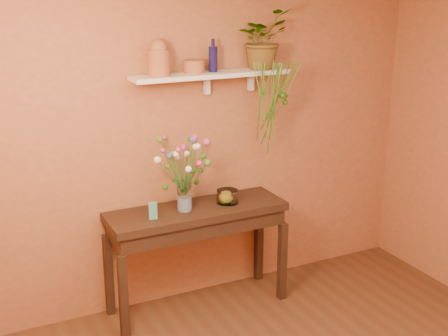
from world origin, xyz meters
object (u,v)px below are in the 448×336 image
glass_bowl (228,197)px  spider_plant (262,39)px  sideboard (197,223)px  terracotta_jug (159,59)px  bouquet (186,158)px  blue_bottle (213,58)px  glass_vase (185,198)px

glass_bowl → spider_plant: bearing=21.2°
sideboard → glass_bowl: bearing=-0.9°
glass_bowl → terracotta_jug: bearing=168.6°
bouquet → glass_bowl: size_ratio=2.67×
sideboard → glass_bowl: 0.33m
sideboard → glass_bowl: size_ratio=8.15×
bouquet → glass_bowl: bearing=3.0°
terracotta_jug → blue_bottle: (0.47, 0.04, -0.03)m
spider_plant → glass_bowl: (-0.39, -0.15, -1.24)m
glass_vase → bouquet: (0.01, -0.01, 0.33)m
blue_bottle → spider_plant: 0.46m
sideboard → blue_bottle: size_ratio=5.68×
blue_bottle → glass_vase: blue_bottle is taller
terracotta_jug → spider_plant: 0.91m
terracotta_jug → glass_vase: terracotta_jug is taller
sideboard → glass_vase: bearing=-174.2°
bouquet → glass_vase: bearing=125.2°
sideboard → bouquet: 0.57m
sideboard → glass_vase: glass_vase is taller
spider_plant → bouquet: 1.16m
glass_vase → blue_bottle: bearing=25.3°
glass_bowl → blue_bottle: bearing=110.6°
spider_plant → glass_bowl: spider_plant is taller
blue_bottle → glass_vase: bearing=-154.7°
sideboard → blue_bottle: 1.31m
bouquet → glass_bowl: (0.37, 0.02, -0.38)m
terracotta_jug → spider_plant: size_ratio=0.58×
blue_bottle → glass_bowl: size_ratio=1.44×
terracotta_jug → bouquet: size_ratio=0.58×
blue_bottle → glass_bowl: bearing=-69.4°
blue_bottle → glass_bowl: blue_bottle is taller
terracotta_jug → blue_bottle: terracotta_jug is taller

